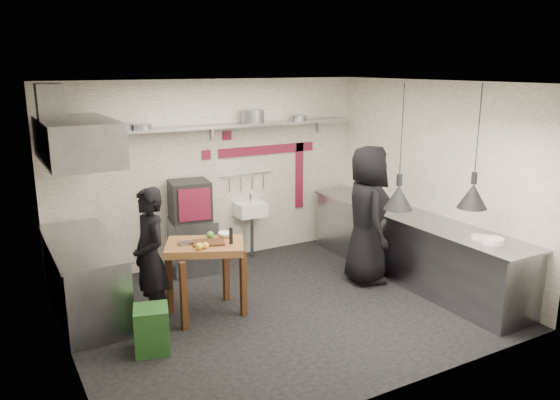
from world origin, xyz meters
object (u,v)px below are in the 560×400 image
green_bin (152,329)px  chef_right (367,215)px  oven_stand (193,245)px  combi_oven (190,201)px  chef_left (150,258)px  prep_table (206,279)px

green_bin → chef_right: bearing=8.2°
oven_stand → chef_right: (2.01, -1.54, 0.57)m
combi_oven → green_bin: size_ratio=1.16×
chef_left → green_bin: bearing=-22.4°
oven_stand → green_bin: (-1.23, -2.00, -0.15)m
combi_oven → prep_table: bearing=-95.6°
oven_stand → chef_right: bearing=-29.4°
combi_oven → chef_right: chef_right is taller
chef_left → chef_right: size_ratio=0.86×
oven_stand → combi_oven: 0.69m
oven_stand → combi_oven: combi_oven is taller
green_bin → chef_left: 0.86m
prep_table → chef_left: bearing=-158.8°
oven_stand → chef_left: 1.80m
combi_oven → chef_right: 2.55m
combi_oven → chef_left: 1.75m
combi_oven → chef_left: bearing=-117.7°
green_bin → chef_right: chef_right is taller
prep_table → chef_left: (-0.66, 0.04, 0.37)m
oven_stand → combi_oven: bearing=-161.3°
green_bin → prep_table: (0.85, 0.56, 0.21)m
green_bin → combi_oven: bearing=59.0°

